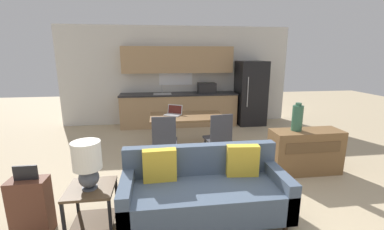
{
  "coord_description": "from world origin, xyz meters",
  "views": [
    {
      "loc": [
        -0.59,
        -2.67,
        1.95
      ],
      "look_at": [
        -0.02,
        1.5,
        0.95
      ],
      "focal_mm": 24.0,
      "sensor_mm": 36.0,
      "label": 1
    }
  ],
  "objects_px": {
    "vase": "(297,118)",
    "suitcase": "(31,206)",
    "side_table": "(92,202)",
    "dining_chair_near_left": "(165,139)",
    "dining_table": "(187,119)",
    "table_lamp": "(87,162)",
    "credenza": "(305,151)",
    "couch": "(204,190)",
    "laptop": "(174,112)",
    "refrigerator": "(250,93)",
    "dining_chair_near_right": "(219,137)"
  },
  "relations": [
    {
      "from": "vase",
      "to": "suitcase",
      "type": "bearing_deg",
      "value": -163.93
    },
    {
      "from": "side_table",
      "to": "dining_chair_near_left",
      "type": "distance_m",
      "value": 1.79
    },
    {
      "from": "dining_chair_near_left",
      "to": "suitcase",
      "type": "distance_m",
      "value": 2.14
    },
    {
      "from": "dining_table",
      "to": "side_table",
      "type": "relative_size",
      "value": 2.71
    },
    {
      "from": "dining_chair_near_left",
      "to": "suitcase",
      "type": "relative_size",
      "value": 1.17
    },
    {
      "from": "vase",
      "to": "table_lamp",
      "type": "bearing_deg",
      "value": -159.37
    },
    {
      "from": "side_table",
      "to": "table_lamp",
      "type": "relative_size",
      "value": 1.02
    },
    {
      "from": "table_lamp",
      "to": "credenza",
      "type": "bearing_deg",
      "value": 19.05
    },
    {
      "from": "couch",
      "to": "laptop",
      "type": "height_order",
      "value": "laptop"
    },
    {
      "from": "refrigerator",
      "to": "dining_table",
      "type": "relative_size",
      "value": 1.2
    },
    {
      "from": "vase",
      "to": "laptop",
      "type": "relative_size",
      "value": 1.14
    },
    {
      "from": "table_lamp",
      "to": "vase",
      "type": "height_order",
      "value": "vase"
    },
    {
      "from": "laptop",
      "to": "suitcase",
      "type": "height_order",
      "value": "laptop"
    },
    {
      "from": "couch",
      "to": "credenza",
      "type": "bearing_deg",
      "value": 26.9
    },
    {
      "from": "refrigerator",
      "to": "table_lamp",
      "type": "distance_m",
      "value": 5.4
    },
    {
      "from": "table_lamp",
      "to": "laptop",
      "type": "relative_size",
      "value": 1.31
    },
    {
      "from": "dining_chair_near_left",
      "to": "dining_chair_near_right",
      "type": "xyz_separation_m",
      "value": [
        0.96,
        0.02,
        0.0
      ]
    },
    {
      "from": "refrigerator",
      "to": "dining_chair_near_left",
      "type": "xyz_separation_m",
      "value": [
        -2.5,
        -2.65,
        -0.36
      ]
    },
    {
      "from": "refrigerator",
      "to": "vase",
      "type": "height_order",
      "value": "refrigerator"
    },
    {
      "from": "dining_chair_near_right",
      "to": "laptop",
      "type": "distance_m",
      "value": 1.17
    },
    {
      "from": "table_lamp",
      "to": "dining_chair_near_right",
      "type": "height_order",
      "value": "table_lamp"
    },
    {
      "from": "side_table",
      "to": "dining_table",
      "type": "bearing_deg",
      "value": 60.47
    },
    {
      "from": "vase",
      "to": "suitcase",
      "type": "relative_size",
      "value": 0.57
    },
    {
      "from": "table_lamp",
      "to": "suitcase",
      "type": "xyz_separation_m",
      "value": [
        -0.65,
        0.08,
        -0.52
      ]
    },
    {
      "from": "refrigerator",
      "to": "credenza",
      "type": "height_order",
      "value": "refrigerator"
    },
    {
      "from": "side_table",
      "to": "suitcase",
      "type": "relative_size",
      "value": 0.67
    },
    {
      "from": "dining_table",
      "to": "vase",
      "type": "relative_size",
      "value": 3.2
    },
    {
      "from": "couch",
      "to": "refrigerator",
      "type": "bearing_deg",
      "value": 63.1
    },
    {
      "from": "table_lamp",
      "to": "credenza",
      "type": "height_order",
      "value": "table_lamp"
    },
    {
      "from": "credenza",
      "to": "dining_chair_near_right",
      "type": "height_order",
      "value": "dining_chair_near_right"
    },
    {
      "from": "dining_table",
      "to": "side_table",
      "type": "xyz_separation_m",
      "value": [
        -1.33,
        -2.35,
        -0.31
      ]
    },
    {
      "from": "vase",
      "to": "dining_chair_near_right",
      "type": "xyz_separation_m",
      "value": [
        -1.18,
        0.48,
        -0.42
      ]
    },
    {
      "from": "credenza",
      "to": "vase",
      "type": "height_order",
      "value": "vase"
    },
    {
      "from": "laptop",
      "to": "credenza",
      "type": "bearing_deg",
      "value": -5.04
    },
    {
      "from": "side_table",
      "to": "dining_chair_near_left",
      "type": "xyz_separation_m",
      "value": [
        0.85,
        1.56,
        0.16
      ]
    },
    {
      "from": "vase",
      "to": "refrigerator",
      "type": "bearing_deg",
      "value": 83.31
    },
    {
      "from": "table_lamp",
      "to": "suitcase",
      "type": "height_order",
      "value": "table_lamp"
    },
    {
      "from": "credenza",
      "to": "dining_chair_near_left",
      "type": "distance_m",
      "value": 2.37
    },
    {
      "from": "credenza",
      "to": "laptop",
      "type": "relative_size",
      "value": 2.88
    },
    {
      "from": "refrigerator",
      "to": "couch",
      "type": "height_order",
      "value": "refrigerator"
    },
    {
      "from": "table_lamp",
      "to": "suitcase",
      "type": "bearing_deg",
      "value": 173.42
    },
    {
      "from": "vase",
      "to": "suitcase",
      "type": "distance_m",
      "value": 3.84
    },
    {
      "from": "refrigerator",
      "to": "dining_chair_near_left",
      "type": "distance_m",
      "value": 3.66
    },
    {
      "from": "laptop",
      "to": "dining_chair_near_right",
      "type": "bearing_deg",
      "value": -21.54
    },
    {
      "from": "table_lamp",
      "to": "credenza",
      "type": "xyz_separation_m",
      "value": [
        3.17,
        1.09,
        -0.48
      ]
    },
    {
      "from": "refrigerator",
      "to": "dining_table",
      "type": "distance_m",
      "value": 2.76
    },
    {
      "from": "dining_table",
      "to": "couch",
      "type": "bearing_deg",
      "value": -91.44
    },
    {
      "from": "refrigerator",
      "to": "dining_chair_near_left",
      "type": "bearing_deg",
      "value": -133.31
    },
    {
      "from": "side_table",
      "to": "credenza",
      "type": "bearing_deg",
      "value": 18.73
    },
    {
      "from": "table_lamp",
      "to": "refrigerator",
      "type": "bearing_deg",
      "value": 51.6
    }
  ]
}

